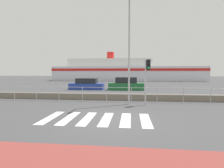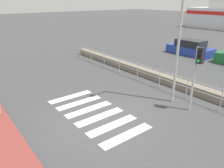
{
  "view_description": "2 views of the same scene",
  "coord_description": "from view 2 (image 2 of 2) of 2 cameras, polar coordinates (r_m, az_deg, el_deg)",
  "views": [
    {
      "loc": [
        0.86,
        -7.91,
        2.2
      ],
      "look_at": [
        -0.21,
        2.0,
        1.5
      ],
      "focal_mm": 28.0,
      "sensor_mm": 36.0,
      "label": 1
    },
    {
      "loc": [
        6.73,
        -4.81,
        4.87
      ],
      "look_at": [
        -0.66,
        1.0,
        1.2
      ],
      "focal_mm": 35.0,
      "sensor_mm": 36.0,
      "label": 2
    }
  ],
  "objects": [
    {
      "name": "streetlamp",
      "position": [
        10.36,
        17.06,
        16.68
      ],
      "size": [
        0.32,
        1.19,
        6.86
      ],
      "color": "#B2B2B5",
      "rests_on": "ground_plane"
    },
    {
      "name": "sidewalk_brick",
      "position": [
        8.31,
        -26.95,
        -16.77
      ],
      "size": [
        24.0,
        1.8,
        0.12
      ],
      "color": "brown",
      "rests_on": "ground_plane"
    },
    {
      "name": "crosswalk",
      "position": [
        10.11,
        -4.69,
        -7.52
      ],
      "size": [
        4.95,
        2.4,
        0.01
      ],
      "color": "silver",
      "rests_on": "ground_plane"
    },
    {
      "name": "ground_plane",
      "position": [
        9.6,
        -2.29,
        -9.18
      ],
      "size": [
        160.0,
        160.0,
        0.0
      ],
      "primitive_type": "plane",
      "color": "#424244"
    },
    {
      "name": "parked_car_blue",
      "position": [
        21.81,
        19.68,
        8.78
      ],
      "size": [
        4.19,
        1.72,
        1.39
      ],
      "color": "#233D9E",
      "rests_on": "ground_plane"
    },
    {
      "name": "harbor_fence",
      "position": [
        12.37,
        15.59,
        0.96
      ],
      "size": [
        20.02,
        0.04,
        1.11
      ],
      "color": "#B2B2B5",
      "rests_on": "ground_plane"
    },
    {
      "name": "traffic_light_far",
      "position": [
        10.09,
        21.45,
        4.47
      ],
      "size": [
        0.34,
        0.32,
        2.99
      ],
      "color": "#B2B2B5",
      "rests_on": "ground_plane"
    },
    {
      "name": "seawall",
      "position": [
        13.22,
        17.67,
        -0.22
      ],
      "size": [
        22.2,
        0.55,
        0.49
      ],
      "color": "slate",
      "rests_on": "ground_plane"
    }
  ]
}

